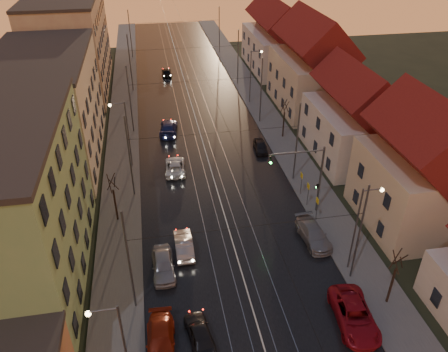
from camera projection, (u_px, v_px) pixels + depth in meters
road at (197, 124)px, 60.03m from camera, size 16.00×120.00×0.04m
sidewalk_left at (123, 129)px, 58.50m from camera, size 4.00×120.00×0.15m
sidewalk_right at (267, 118)px, 61.51m from camera, size 4.00×120.00×0.15m
tram_rail_0 at (181, 125)px, 59.68m from camera, size 0.06×120.00×0.03m
tram_rail_1 at (192, 124)px, 59.90m from camera, size 0.06×120.00×0.03m
tram_rail_2 at (203, 123)px, 60.13m from camera, size 0.06×120.00×0.03m
tram_rail_3 at (213, 122)px, 60.35m from camera, size 0.06×120.00×0.03m
apartment_left_1 at (4, 211)px, 32.30m from camera, size 10.00×18.00×13.00m
apartment_left_2 at (48, 110)px, 49.22m from camera, size 10.00×20.00×12.00m
apartment_left_3 at (71, 43)px, 68.67m from camera, size 10.00×24.00×14.00m
house_right_1 at (420, 173)px, 38.88m from camera, size 8.67×10.20×10.80m
house_right_2 at (356, 120)px, 50.14m from camera, size 9.18×12.24×9.20m
house_right_3 at (312, 69)px, 62.01m from camera, size 9.18×14.28×11.50m
house_right_4 at (276, 40)px, 77.40m from camera, size 9.18×16.32×10.00m
catenary_pole_l_1 at (129, 263)px, 30.54m from camera, size 0.16×0.16×9.00m
catenary_pole_r_1 at (359, 234)px, 33.13m from camera, size 0.16×0.16×9.00m
catenary_pole_l_2 at (130, 158)px, 43.03m from camera, size 0.16×0.16×9.00m
catenary_pole_r_2 at (297, 143)px, 45.62m from camera, size 0.16×0.16×9.00m
catenary_pole_l_3 at (130, 100)px, 55.52m from camera, size 0.16×0.16×9.00m
catenary_pole_r_3 at (261, 91)px, 58.11m from camera, size 0.16×0.16×9.00m
catenary_pole_l_4 at (130, 64)px, 68.01m from camera, size 0.16×0.16×9.00m
catenary_pole_r_4 at (238, 58)px, 70.60m from camera, size 0.16×0.16×9.00m
catenary_pole_l_5 at (130, 34)px, 83.00m from camera, size 0.16×0.16×9.00m
catenary_pole_r_5 at (219, 30)px, 85.59m from camera, size 0.16×0.16×9.00m
street_lamp_0 at (119, 345)px, 24.43m from camera, size 1.75×0.32×8.00m
street_lamp_1 at (360, 222)px, 33.83m from camera, size 1.75×0.32×8.00m
street_lamp_2 at (125, 128)px, 47.74m from camera, size 1.75×0.32×8.00m
street_lamp_3 at (253, 71)px, 63.81m from camera, size 1.75×0.32×8.00m
traffic_light_mast at (311, 173)px, 40.48m from camera, size 5.30×0.32×7.20m
bare_tree_0 at (115, 199)px, 40.53m from camera, size 1.09×1.09×5.11m
bare_tree_1 at (393, 279)px, 31.94m from camera, size 1.09×1.09×5.11m
bare_tree_2 at (284, 120)px, 55.29m from camera, size 1.09×1.09×5.11m
driving_car_0 at (200, 333)px, 30.11m from camera, size 2.13×4.15×1.35m
driving_car_1 at (184, 245)px, 37.81m from camera, size 1.51×4.31×1.42m
driving_car_2 at (175, 166)px, 49.12m from camera, size 2.48×4.83×1.31m
driving_car_3 at (168, 128)px, 57.22m from camera, size 2.85×5.56×1.54m
driving_car_4 at (167, 72)px, 76.23m from camera, size 1.62×3.91×1.32m
parked_left_2 at (161, 341)px, 29.53m from camera, size 2.22×4.89×1.39m
parked_left_3 at (163, 265)px, 35.66m from camera, size 1.86×4.52×1.53m
parked_right_0 at (354, 315)px, 31.29m from camera, size 3.13×5.82×1.55m
parked_right_1 at (313, 234)px, 39.00m from camera, size 2.35×5.08×1.44m
parked_right_2 at (261, 146)px, 53.17m from camera, size 1.75×3.76×1.25m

